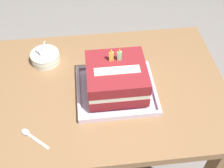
{
  "coord_description": "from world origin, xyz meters",
  "views": [
    {
      "loc": [
        -0.07,
        -0.75,
        1.62
      ],
      "look_at": [
        0.01,
        -0.02,
        0.78
      ],
      "focal_mm": 45.16,
      "sensor_mm": 36.0,
      "label": 1
    }
  ],
  "objects": [
    {
      "name": "ground_plane",
      "position": [
        0.0,
        0.0,
        0.0
      ],
      "size": [
        8.0,
        8.0,
        0.0
      ],
      "primitive_type": "plane",
      "color": "gray"
    },
    {
      "name": "bowl_stack",
      "position": [
        -0.26,
        0.18,
        0.78
      ],
      "size": [
        0.13,
        0.13,
        0.09
      ],
      "color": "silver",
      "rests_on": "dining_table"
    },
    {
      "name": "dining_table",
      "position": [
        0.0,
        0.0,
        0.62
      ],
      "size": [
        0.96,
        0.69,
        0.75
      ],
      "color": "olive",
      "rests_on": "ground_plane"
    },
    {
      "name": "serving_spoon_near_tray",
      "position": [
        -0.3,
        -0.2,
        0.76
      ],
      "size": [
        0.11,
        0.1,
        0.01
      ],
      "color": "silver",
      "rests_on": "dining_table"
    },
    {
      "name": "birthday_cake",
      "position": [
        0.03,
        -0.03,
        0.83
      ],
      "size": [
        0.22,
        0.21,
        0.17
      ],
      "color": "maroon",
      "rests_on": "foil_tray"
    },
    {
      "name": "foil_tray",
      "position": [
        0.03,
        -0.03,
        0.76
      ],
      "size": [
        0.31,
        0.28,
        0.02
      ],
      "color": "silver",
      "rests_on": "dining_table"
    }
  ]
}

